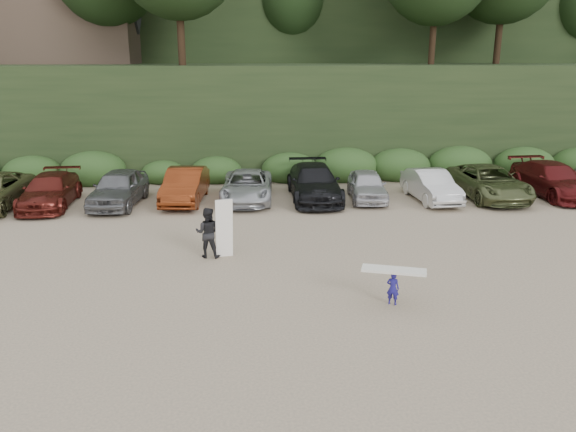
{
  "coord_description": "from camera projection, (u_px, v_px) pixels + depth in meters",
  "views": [
    {
      "loc": [
        -0.78,
        -15.2,
        6.54
      ],
      "look_at": [
        0.47,
        3.0,
        1.3
      ],
      "focal_mm": 35.0,
      "sensor_mm": 36.0,
      "label": 1
    }
  ],
  "objects": [
    {
      "name": "ground",
      "position": [
        279.0,
        287.0,
        16.43
      ],
      "size": [
        120.0,
        120.0,
        0.0
      ],
      "primitive_type": "plane",
      "color": "tan",
      "rests_on": "ground"
    },
    {
      "name": "parked_cars",
      "position": [
        287.0,
        185.0,
        25.89
      ],
      "size": [
        39.51,
        6.18,
        1.61
      ],
      "color": "#A8A7AC",
      "rests_on": "ground"
    },
    {
      "name": "child_surfer",
      "position": [
        393.0,
        280.0,
        15.11
      ],
      "size": [
        1.78,
        0.96,
        1.03
      ],
      "color": "navy",
      "rests_on": "ground"
    },
    {
      "name": "adult_surfer",
      "position": [
        209.0,
        232.0,
        18.66
      ],
      "size": [
        1.32,
        0.76,
        2.02
      ],
      "color": "black",
      "rests_on": "ground"
    }
  ]
}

